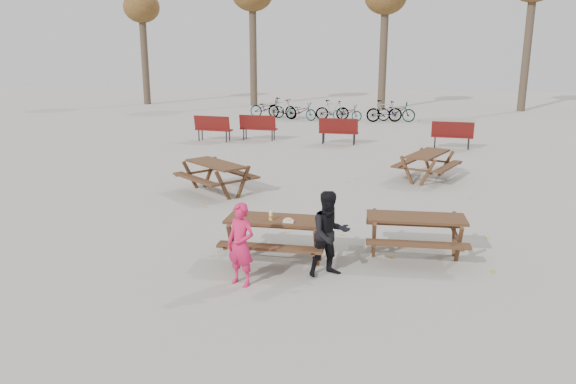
% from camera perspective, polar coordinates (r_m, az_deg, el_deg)
% --- Properties ---
extents(ground, '(80.00, 80.00, 0.00)m').
position_cam_1_polar(ground, '(10.16, -1.09, -6.88)').
color(ground, gray).
rests_on(ground, ground).
extents(main_picnic_table, '(1.80, 1.45, 0.78)m').
position_cam_1_polar(main_picnic_table, '(9.96, -1.11, -3.74)').
color(main_picnic_table, '#381D14').
rests_on(main_picnic_table, ground).
extents(food_tray, '(0.18, 0.11, 0.03)m').
position_cam_1_polar(food_tray, '(9.69, 0.05, -3.00)').
color(food_tray, white).
rests_on(food_tray, main_picnic_table).
extents(bread_roll, '(0.14, 0.06, 0.05)m').
position_cam_1_polar(bread_roll, '(9.67, 0.05, -2.76)').
color(bread_roll, tan).
rests_on(bread_roll, food_tray).
extents(soda_bottle, '(0.07, 0.07, 0.17)m').
position_cam_1_polar(soda_bottle, '(9.80, -1.76, -2.46)').
color(soda_bottle, silver).
rests_on(soda_bottle, main_picnic_table).
extents(child, '(0.58, 0.48, 1.35)m').
position_cam_1_polar(child, '(8.95, -4.82, -5.34)').
color(child, '#D41A51').
rests_on(child, ground).
extents(adult, '(0.89, 0.83, 1.45)m').
position_cam_1_polar(adult, '(9.29, 4.27, -4.27)').
color(adult, black).
rests_on(adult, ground).
extents(picnic_table_east, '(1.83, 1.51, 0.76)m').
position_cam_1_polar(picnic_table_east, '(10.45, 12.76, -4.42)').
color(picnic_table_east, '#381D14').
rests_on(picnic_table_east, ground).
extents(picnic_table_north, '(2.37, 2.31, 0.80)m').
position_cam_1_polar(picnic_table_north, '(14.67, -7.32, 1.43)').
color(picnic_table_north, '#381D14').
rests_on(picnic_table_north, ground).
extents(picnic_table_far, '(2.04, 2.23, 0.78)m').
position_cam_1_polar(picnic_table_far, '(16.46, 13.94, 2.55)').
color(picnic_table_far, '#381D14').
rests_on(picnic_table_far, ground).
extents(park_bench_row, '(10.79, 1.21, 1.03)m').
position_cam_1_polar(park_bench_row, '(21.99, 2.55, 6.29)').
color(park_bench_row, maroon).
rests_on(park_bench_row, ground).
extents(bicycle_row, '(8.64, 1.61, 1.08)m').
position_cam_1_polar(bicycle_row, '(29.04, 4.23, 8.29)').
color(bicycle_row, black).
rests_on(bicycle_row, ground).
extents(tree_row, '(32.17, 3.52, 8.26)m').
position_cam_1_polar(tree_row, '(34.49, 9.73, 18.62)').
color(tree_row, '#382B21').
rests_on(tree_row, ground).
extents(fallen_leaves, '(11.00, 11.00, 0.01)m').
position_cam_1_polar(fallen_leaves, '(12.41, 3.60, -2.84)').
color(fallen_leaves, gold).
rests_on(fallen_leaves, ground).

